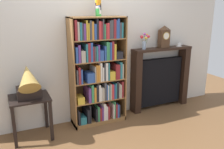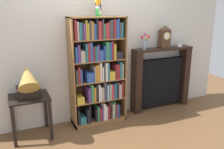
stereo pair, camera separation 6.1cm
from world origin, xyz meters
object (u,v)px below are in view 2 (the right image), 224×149
gramophone (28,82)px  teacup_with_saucer (180,45)px  bookshelf (98,72)px  cup_stack (98,6)px  fireplace_mantel (160,79)px  side_table_left (30,106)px  mantel_clock (165,37)px  flower_vase (145,41)px

gramophone → teacup_with_saucer: teacup_with_saucer is taller
bookshelf → cup_stack: (0.03, 0.03, 1.00)m
fireplace_mantel → cup_stack: bearing=-177.2°
fireplace_mantel → side_table_left: bearing=-176.3°
side_table_left → gramophone: gramophone is taller
cup_stack → mantel_clock: cup_stack is taller
side_table_left → cup_stack: bearing=4.7°
side_table_left → flower_vase: (1.97, 0.13, 0.82)m
flower_vase → teacup_with_saucer: flower_vase is taller
flower_vase → teacup_with_saucer: bearing=-0.0°
flower_vase → teacup_with_saucer: size_ratio=2.31×
gramophone → bookshelf: bearing=7.8°
fireplace_mantel → flower_vase: (-0.38, -0.02, 0.73)m
bookshelf → flower_vase: bearing=4.4°
teacup_with_saucer → flower_vase: bearing=180.0°
fireplace_mantel → teacup_with_saucer: size_ratio=9.83×
cup_stack → fireplace_mantel: size_ratio=0.25×
mantel_clock → flower_vase: size_ratio=1.42×
gramophone → flower_vase: bearing=6.2°
cup_stack → side_table_left: 1.78m
cup_stack → side_table_left: bearing=-175.3°
flower_vase → gramophone: bearing=-173.8°
side_table_left → teacup_with_saucer: (2.72, 0.13, 0.70)m
teacup_with_saucer → gramophone: bearing=-175.5°
gramophone → flower_vase: 2.03m
cup_stack → fireplace_mantel: bearing=2.8°
side_table_left → fireplace_mantel: fireplace_mantel is taller
cup_stack → teacup_with_saucer: 1.76m
flower_vase → teacup_with_saucer: 0.76m
mantel_clock → flower_vase: mantel_clock is taller
fireplace_mantel → teacup_with_saucer: teacup_with_saucer is taller
gramophone → fireplace_mantel: (2.35, 0.24, -0.31)m
bookshelf → gramophone: bearing=-172.2°
bookshelf → teacup_with_saucer: bearing=2.4°
side_table_left → teacup_with_saucer: size_ratio=5.24×
side_table_left → flower_vase: size_ratio=2.27×
cup_stack → gramophone: (-1.11, -0.17, -0.99)m
bookshelf → mantel_clock: (1.29, 0.06, 0.48)m
flower_vase → teacup_with_saucer: (0.75, -0.00, -0.12)m
fireplace_mantel → flower_vase: bearing=-177.0°
cup_stack → gramophone: cup_stack is taller
side_table_left → gramophone: bearing=-90.0°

